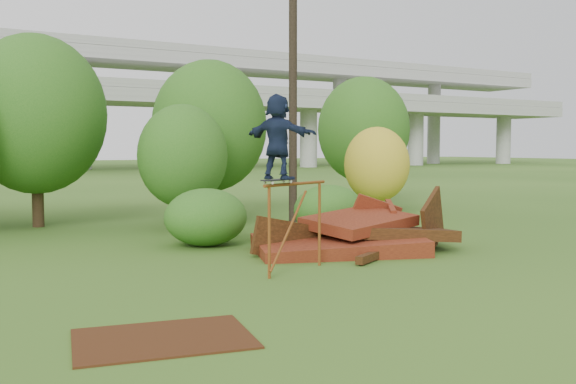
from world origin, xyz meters
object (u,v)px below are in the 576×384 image
scrap_pile (356,237)px  utility_pole (293,66)px  skater (278,137)px  flat_plate (163,339)px

scrap_pile → utility_pole: 8.12m
skater → flat_plate: skater is taller
scrap_pile → flat_plate: size_ratio=2.46×
skater → flat_plate: (-3.39, -2.91, -2.76)m
skater → utility_pole: utility_pole is taller
skater → scrap_pile: bearing=-89.6°
scrap_pile → skater: 4.37m
scrap_pile → utility_pole: size_ratio=0.54×
skater → utility_pole: 9.71m
flat_plate → utility_pole: 14.69m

